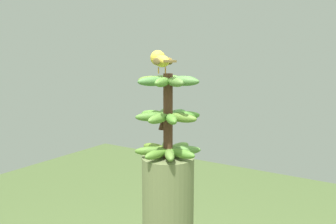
% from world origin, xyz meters
% --- Properties ---
extents(banana_bunch, '(0.26, 0.26, 0.32)m').
position_xyz_m(banana_bunch, '(0.00, 0.00, 1.47)').
color(banana_bunch, '#4C2D1E').
rests_on(banana_bunch, banana_tree).
extents(perched_bird, '(0.13, 0.18, 0.09)m').
position_xyz_m(perched_bird, '(-0.00, 0.03, 1.68)').
color(perched_bird, '#C68933').
rests_on(perched_bird, banana_bunch).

